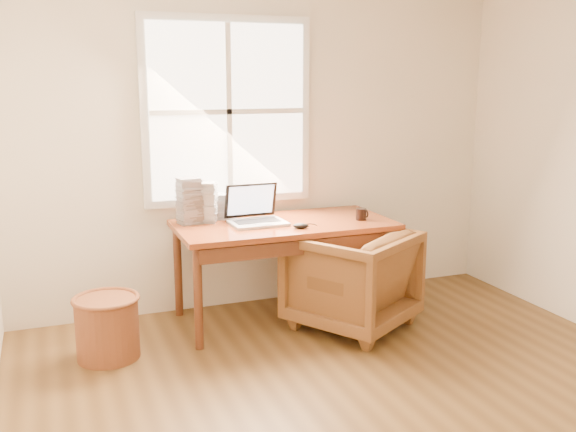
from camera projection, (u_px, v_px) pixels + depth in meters
name	position (u px, v px, depth m)	size (l,w,h in m)	color
room_shell	(396.00, 178.00, 3.14)	(4.04, 4.54, 2.64)	brown
desk	(284.00, 225.00, 4.77)	(1.60, 0.80, 0.04)	brown
armchair	(351.00, 279.00, 4.67)	(0.78, 0.80, 0.73)	brown
wicker_stool	(107.00, 328.00, 4.18)	(0.40, 0.40, 0.40)	brown
laptop	(258.00, 203.00, 4.65)	(0.43, 0.45, 0.32)	#A9ACB0
mouse	(301.00, 226.00, 4.56)	(0.11, 0.07, 0.04)	black
coffee_mug	(361.00, 214.00, 4.83)	(0.08, 0.08, 0.09)	black
cd_stack_a	(206.00, 202.00, 4.74)	(0.15, 0.14, 0.30)	#B8BEC4
cd_stack_b	(192.00, 210.00, 4.70)	(0.13, 0.12, 0.21)	#26252A
cd_stack_c	(189.00, 201.00, 4.68)	(0.15, 0.13, 0.34)	#A8A7B5
cd_stack_d	(226.00, 206.00, 4.88)	(0.15, 0.13, 0.19)	silver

